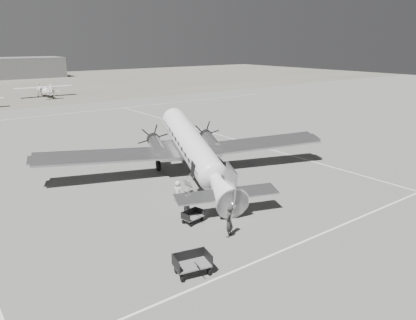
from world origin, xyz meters
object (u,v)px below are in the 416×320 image
object	(u,v)px
baggage_cart_near	(193,217)
baggage_cart_far	(192,264)
ground_crew	(229,221)
passenger	(178,191)
ramp_agent	(187,202)
light_plane_right	(45,91)
dc3_airliner	(194,151)

from	to	relation	value
baggage_cart_near	baggage_cart_far	distance (m)	6.22
ground_crew	passenger	world-z (taller)	ground_crew
ramp_agent	baggage_cart_far	bearing A→B (deg)	135.64
passenger	ramp_agent	bearing A→B (deg)	140.48
light_plane_right	baggage_cart_near	distance (m)	72.48
ramp_agent	passenger	xyz separation A→B (m)	(0.84, 2.52, -0.18)
baggage_cart_far	ground_crew	xyz separation A→B (m)	(4.22, 2.14, 0.45)
ground_crew	ramp_agent	bearing A→B (deg)	-121.11
ground_crew	dc3_airliner	bearing A→B (deg)	-148.33
dc3_airliner	baggage_cart_near	distance (m)	9.16
dc3_airliner	ground_crew	bearing A→B (deg)	-95.63
baggage_cart_far	passenger	size ratio (longest dim) A/B	1.22
dc3_airliner	ramp_agent	size ratio (longest dim) A/B	13.78
ramp_agent	passenger	distance (m)	2.67
baggage_cart_near	ground_crew	size ratio (longest dim) A/B	0.73
baggage_cart_far	ground_crew	distance (m)	4.75
baggage_cart_near	ground_crew	xyz separation A→B (m)	(0.65, -2.95, 0.59)
light_plane_right	ramp_agent	size ratio (longest dim) A/B	6.20
dc3_airliner	light_plane_right	world-z (taller)	dc3_airliner
dc3_airliner	baggage_cart_far	distance (m)	15.26
passenger	baggage_cart_near	bearing A→B (deg)	140.48
ground_crew	ramp_agent	xyz separation A→B (m)	(-0.24, 4.20, -0.03)
light_plane_right	passenger	world-z (taller)	light_plane_right
light_plane_right	baggage_cart_far	world-z (taller)	light_plane_right
baggage_cart_near	passenger	size ratio (longest dim) A/B	0.92
baggage_cart_near	dc3_airliner	bearing A→B (deg)	44.01
light_plane_right	dc3_airliner	bearing A→B (deg)	-94.91
dc3_airliner	baggage_cart_far	size ratio (longest dim) A/B	13.77
dc3_airliner	light_plane_right	xyz separation A→B (m)	(5.52, 64.44, -1.30)
baggage_cart_near	ground_crew	bearing A→B (deg)	-87.99
light_plane_right	baggage_cart_near	xyz separation A→B (m)	(-10.70, -71.68, -0.84)
dc3_airliner	baggage_cart_near	size ratio (longest dim) A/B	18.25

